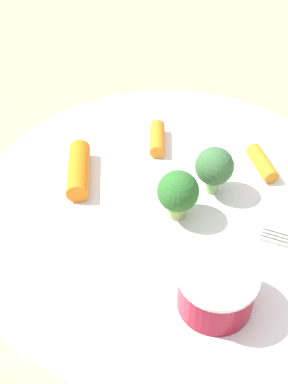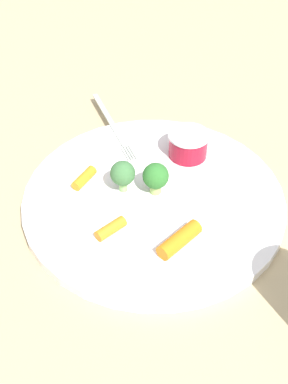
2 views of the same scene
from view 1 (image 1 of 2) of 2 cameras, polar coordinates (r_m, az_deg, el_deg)
name	(u,v)px [view 1 (image 1 of 2)]	position (r m, az deg, el deg)	size (l,w,h in m)	color
ground_plane	(171,218)	(0.42, 2.80, -2.78)	(2.40, 2.40, 0.00)	tan
plate	(171,213)	(0.42, 2.83, -2.23)	(0.31, 0.31, 0.01)	white
sauce_cup	(216,289)	(0.35, 7.59, -10.07)	(0.05, 0.05, 0.03)	maroon
broccoli_floret_0	(174,194)	(0.39, 3.20, -0.23)	(0.03, 0.03, 0.04)	#9BBB64
broccoli_floret_1	(217,170)	(0.41, 7.63, 2.34)	(0.03, 0.03, 0.04)	#8BC66E
carrot_stick_0	(79,170)	(0.44, -6.87, 2.28)	(0.02, 0.02, 0.05)	orange
carrot_stick_1	(157,139)	(0.46, 1.41, 5.59)	(0.01, 0.01, 0.04)	orange
carrot_stick_2	(265,166)	(0.45, 12.57, 2.66)	(0.01, 0.01, 0.04)	orange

